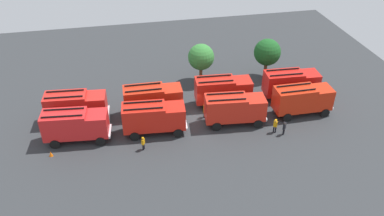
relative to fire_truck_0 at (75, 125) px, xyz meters
name	(u,v)px	position (x,y,z in m)	size (l,w,h in m)	color
ground_plane	(192,118)	(13.45, 1.73, -2.15)	(64.17, 64.17, 0.00)	#2D3033
fire_truck_0	(75,125)	(0.00, 0.00, 0.00)	(7.40, 3.33, 3.88)	red
fire_truck_1	(154,117)	(8.60, -0.29, 0.00)	(7.37, 3.21, 3.88)	red
fire_truck_2	(234,108)	(18.07, -0.39, 0.00)	(7.40, 3.31, 3.88)	red
fire_truck_3	(302,99)	(26.70, -0.09, 0.00)	(7.21, 2.77, 3.88)	red
fire_truck_4	(76,105)	(-0.09, 3.93, 0.00)	(7.38, 3.23, 3.88)	red
fire_truck_5	(153,98)	(8.97, 3.66, 0.00)	(7.25, 2.87, 3.88)	red
fire_truck_6	(223,90)	(17.84, 3.91, 0.00)	(7.35, 3.15, 3.88)	red
fire_truck_7	(291,83)	(26.91, 3.83, 0.00)	(7.31, 3.03, 3.88)	red
firefighter_0	(275,125)	(22.20, -3.07, -1.17)	(0.48, 0.42, 1.75)	black
firefighter_1	(143,143)	(7.06, -3.13, -1.26)	(0.41, 0.48, 1.61)	black
firefighter_2	(204,111)	(14.93, 1.50, -1.21)	(0.39, 0.48, 1.69)	black
firefighter_3	(319,87)	(31.09, 3.87, -1.12)	(0.37, 0.48, 1.82)	black
firefighter_4	(284,128)	(23.05, -3.67, -1.21)	(0.46, 0.47, 1.69)	black
tree_0	(201,57)	(16.45, 10.25, 1.58)	(3.58, 3.58, 5.55)	brown
tree_1	(267,52)	(25.67, 9.57, 1.72)	(3.71, 3.71, 5.75)	brown
traffic_cone_0	(51,154)	(-2.74, -2.24, -1.86)	(0.41, 0.41, 0.58)	#F2600C
traffic_cone_1	(131,122)	(6.02, 1.79, -1.79)	(0.51, 0.51, 0.73)	#F2600C
traffic_cone_2	(124,104)	(5.49, 5.86, -1.84)	(0.44, 0.44, 0.63)	#F2600C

